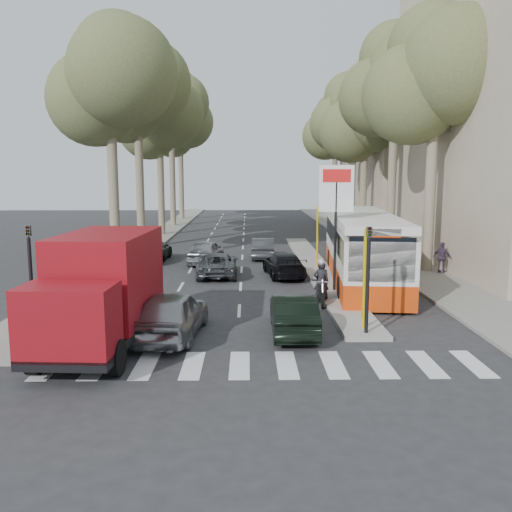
{
  "coord_description": "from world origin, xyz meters",
  "views": [
    {
      "loc": [
        -0.58,
        -18.34,
        5.25
      ],
      "look_at": [
        -0.19,
        5.51,
        1.6
      ],
      "focal_mm": 38.0,
      "sensor_mm": 36.0,
      "label": 1
    }
  ],
  "objects_px": {
    "city_bus": "(362,246)",
    "motorcycle": "(321,283)",
    "dark_hatchback": "(293,314)",
    "red_truck": "(102,288)",
    "silver_hatchback": "(172,314)"
  },
  "relations": [
    {
      "from": "city_bus",
      "to": "motorcycle",
      "type": "height_order",
      "value": "city_bus"
    },
    {
      "from": "dark_hatchback",
      "to": "city_bus",
      "type": "height_order",
      "value": "city_bus"
    },
    {
      "from": "motorcycle",
      "to": "city_bus",
      "type": "bearing_deg",
      "value": 62.3
    },
    {
      "from": "red_truck",
      "to": "city_bus",
      "type": "bearing_deg",
      "value": 47.86
    },
    {
      "from": "city_bus",
      "to": "motorcycle",
      "type": "relative_size",
      "value": 5.89
    },
    {
      "from": "city_bus",
      "to": "dark_hatchback",
      "type": "bearing_deg",
      "value": -109.92
    },
    {
      "from": "red_truck",
      "to": "city_bus",
      "type": "height_order",
      "value": "red_truck"
    },
    {
      "from": "dark_hatchback",
      "to": "motorcycle",
      "type": "xyz_separation_m",
      "value": [
        1.48,
        4.23,
        0.18
      ]
    },
    {
      "from": "silver_hatchback",
      "to": "motorcycle",
      "type": "bearing_deg",
      "value": -134.16
    },
    {
      "from": "silver_hatchback",
      "to": "dark_hatchback",
      "type": "bearing_deg",
      "value": -169.37
    },
    {
      "from": "red_truck",
      "to": "city_bus",
      "type": "relative_size",
      "value": 0.51
    },
    {
      "from": "silver_hatchback",
      "to": "motorcycle",
      "type": "xyz_separation_m",
      "value": [
        5.44,
        4.57,
        0.08
      ]
    },
    {
      "from": "red_truck",
      "to": "motorcycle",
      "type": "distance_m",
      "value": 9.27
    },
    {
      "from": "silver_hatchback",
      "to": "city_bus",
      "type": "height_order",
      "value": "city_bus"
    },
    {
      "from": "silver_hatchback",
      "to": "motorcycle",
      "type": "height_order",
      "value": "motorcycle"
    }
  ]
}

